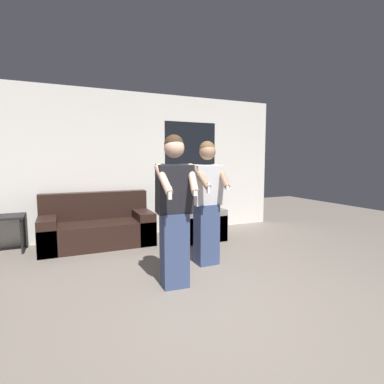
{
  "coord_description": "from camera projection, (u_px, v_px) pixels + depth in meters",
  "views": [
    {
      "loc": [
        -1.34,
        -2.27,
        1.45
      ],
      "look_at": [
        0.15,
        1.1,
        1.05
      ],
      "focal_mm": 28.0,
      "sensor_mm": 36.0,
      "label": 1
    }
  ],
  "objects": [
    {
      "name": "ground_plane",
      "position": [
        225.0,
        317.0,
        2.76
      ],
      "size": [
        14.0,
        14.0,
        0.0
      ],
      "primitive_type": "plane",
      "color": "slate"
    },
    {
      "name": "wall_back",
      "position": [
        137.0,
        165.0,
        5.7
      ],
      "size": [
        5.94,
        0.07,
        2.7
      ],
      "color": "silver",
      "rests_on": "ground_plane"
    },
    {
      "name": "couch",
      "position": [
        97.0,
        228.0,
        5.08
      ],
      "size": [
        1.81,
        0.85,
        0.88
      ],
      "color": "black",
      "rests_on": "ground_plane"
    },
    {
      "name": "armchair",
      "position": [
        196.0,
        220.0,
        5.56
      ],
      "size": [
        0.83,
        0.83,
        0.97
      ],
      "color": "slate",
      "rests_on": "ground_plane"
    },
    {
      "name": "side_table",
      "position": [
        6.0,
        221.0,
        4.66
      ],
      "size": [
        0.51,
        0.48,
        0.73
      ],
      "color": "black",
      "rests_on": "ground_plane"
    },
    {
      "name": "person_left",
      "position": [
        174.0,
        210.0,
        3.34
      ],
      "size": [
        0.46,
        0.48,
        1.72
      ],
      "color": "#384770",
      "rests_on": "ground_plane"
    },
    {
      "name": "person_right",
      "position": [
        207.0,
        202.0,
        4.09
      ],
      "size": [
        0.46,
        0.47,
        1.7
      ],
      "color": "#384770",
      "rests_on": "ground_plane"
    }
  ]
}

